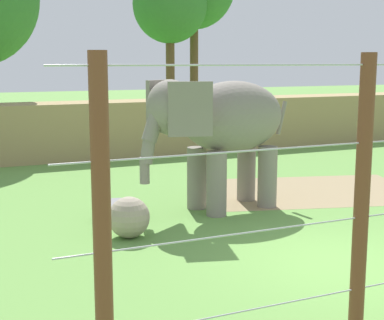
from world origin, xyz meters
TOP-DOWN VIEW (x-y plane):
  - ground_plane at (0.00, 0.00)m, footprint 120.00×120.00m
  - dirt_patch at (2.71, 4.89)m, footprint 6.61×5.16m
  - embankment_wall at (0.00, 12.74)m, footprint 36.00×1.80m
  - elephant at (-0.23, 4.09)m, footprint 4.08×1.98m
  - enrichment_ball at (-2.89, 2.83)m, footprint 0.82×0.82m
  - water_tub at (-2.70, 4.23)m, footprint 1.10×1.10m
  - tree_far_left at (4.74, 19.64)m, footprint 3.68×3.68m

SIDE VIEW (x-z plane):
  - ground_plane at x=0.00m, z-range 0.00..0.00m
  - dirt_patch at x=2.71m, z-range 0.00..0.01m
  - water_tub at x=-2.70m, z-range 0.01..0.36m
  - enrichment_ball at x=-2.89m, z-range 0.00..0.82m
  - embankment_wall at x=0.00m, z-range 0.00..1.99m
  - elephant at x=-0.23m, z-range 0.49..3.54m
  - tree_far_left at x=4.74m, z-range 2.08..10.25m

